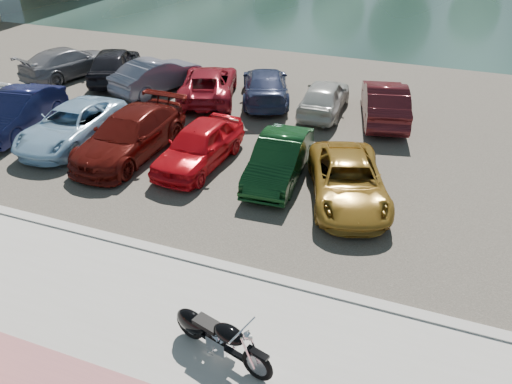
# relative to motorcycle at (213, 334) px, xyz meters

# --- Properties ---
(ground) EXTENTS (200.00, 200.00, 0.00)m
(ground) POSITION_rel_motorcycle_xyz_m (-0.12, 0.39, -0.56)
(ground) COLOR #595447
(ground) RESTS_ON ground
(promenade) EXTENTS (60.00, 6.00, 0.10)m
(promenade) POSITION_rel_motorcycle_xyz_m (-0.12, -0.61, -0.51)
(promenade) COLOR #A5A29C
(promenade) RESTS_ON ground
(kerb) EXTENTS (60.00, 0.30, 0.14)m
(kerb) POSITION_rel_motorcycle_xyz_m (-0.12, 2.39, -0.49)
(kerb) COLOR #A5A29C
(kerb) RESTS_ON ground
(parking_lot) EXTENTS (60.00, 18.00, 0.04)m
(parking_lot) POSITION_rel_motorcycle_xyz_m (-0.12, 11.39, -0.54)
(parking_lot) COLOR #3B3730
(parking_lot) RESTS_ON ground
(motorcycle) EXTENTS (2.28, 0.97, 1.05)m
(motorcycle) POSITION_rel_motorcycle_xyz_m (0.00, 0.00, 0.00)
(motorcycle) COLOR black
(motorcycle) RESTS_ON promenade
(car_1) EXTENTS (2.13, 4.52, 1.43)m
(car_1) POSITION_rel_motorcycle_xyz_m (-11.14, 7.00, 0.20)
(car_1) COLOR #151842
(car_1) RESTS_ON parking_lot
(car_2) EXTENTS (2.30, 4.70, 1.28)m
(car_2) POSITION_rel_motorcycle_xyz_m (-8.63, 6.84, 0.12)
(car_2) COLOR #9DC6E4
(car_2) RESTS_ON parking_lot
(car_3) EXTENTS (2.17, 5.02, 1.44)m
(car_3) POSITION_rel_motorcycle_xyz_m (-6.18, 6.75, 0.20)
(car_3) COLOR #53100B
(car_3) RESTS_ON parking_lot
(car_4) EXTENTS (1.88, 4.16, 1.39)m
(car_4) POSITION_rel_motorcycle_xyz_m (-3.69, 6.91, 0.17)
(car_4) COLOR red
(car_4) RESTS_ON parking_lot
(car_5) EXTENTS (1.63, 4.04, 1.31)m
(car_5) POSITION_rel_motorcycle_xyz_m (-1.00, 6.98, 0.13)
(car_5) COLOR black
(car_5) RESTS_ON parking_lot
(car_6) EXTENTS (3.35, 4.83, 1.23)m
(car_6) POSITION_rel_motorcycle_xyz_m (1.25, 6.48, 0.09)
(car_6) COLOR olive
(car_6) RESTS_ON parking_lot
(car_7) EXTENTS (3.08, 5.01, 1.36)m
(car_7) POSITION_rel_motorcycle_xyz_m (-13.44, 12.73, 0.16)
(car_7) COLOR gray
(car_7) RESTS_ON parking_lot
(car_8) EXTENTS (3.35, 4.85, 1.53)m
(car_8) POSITION_rel_motorcycle_xyz_m (-11.07, 13.05, 0.24)
(car_8) COLOR black
(car_8) RESTS_ON parking_lot
(car_9) EXTENTS (2.82, 4.54, 1.41)m
(car_9) POSITION_rel_motorcycle_xyz_m (-8.48, 12.49, 0.19)
(car_9) COLOR slate
(car_9) RESTS_ON parking_lot
(car_10) EXTENTS (3.60, 5.19, 1.32)m
(car_10) POSITION_rel_motorcycle_xyz_m (-5.97, 12.43, 0.14)
(car_10) COLOR maroon
(car_10) RESTS_ON parking_lot
(car_11) EXTENTS (3.41, 4.98, 1.34)m
(car_11) POSITION_rel_motorcycle_xyz_m (-3.64, 13.07, 0.15)
(car_11) COLOR navy
(car_11) RESTS_ON parking_lot
(car_12) EXTENTS (1.71, 3.98, 1.34)m
(car_12) POSITION_rel_motorcycle_xyz_m (-0.98, 12.62, 0.15)
(car_12) COLOR beige
(car_12) RESTS_ON parking_lot
(car_13) EXTENTS (2.48, 4.66, 1.46)m
(car_13) POSITION_rel_motorcycle_xyz_m (1.35, 12.75, 0.21)
(car_13) COLOR #4A1317
(car_13) RESTS_ON parking_lot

